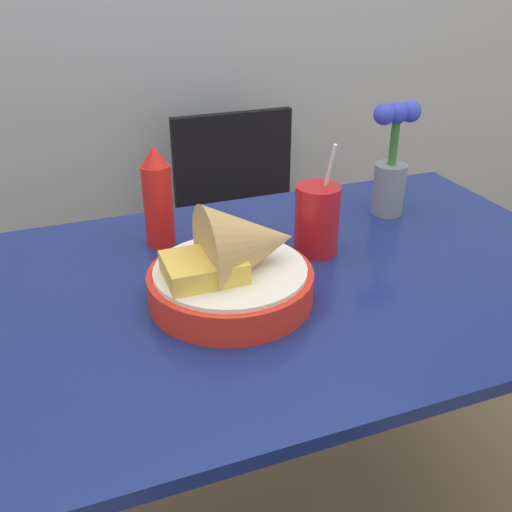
% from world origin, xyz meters
% --- Properties ---
extents(dining_table, '(1.25, 0.78, 0.76)m').
position_xyz_m(dining_table, '(0.00, 0.00, 0.66)').
color(dining_table, navy).
rests_on(dining_table, ground_plane).
extents(chair_far_window, '(0.40, 0.40, 0.86)m').
position_xyz_m(chair_far_window, '(0.19, 0.76, 0.52)').
color(chair_far_window, black).
rests_on(chair_far_window, ground_plane).
extents(food_basket, '(0.29, 0.29, 0.18)m').
position_xyz_m(food_basket, '(-0.10, -0.04, 0.82)').
color(food_basket, red).
rests_on(food_basket, dining_table).
extents(ketchup_bottle, '(0.06, 0.06, 0.21)m').
position_xyz_m(ketchup_bottle, '(-0.18, 0.22, 0.86)').
color(ketchup_bottle, red).
rests_on(ketchup_bottle, dining_table).
extents(drink_cup, '(0.09, 0.09, 0.23)m').
position_xyz_m(drink_cup, '(0.10, 0.07, 0.82)').
color(drink_cup, red).
rests_on(drink_cup, dining_table).
extents(flower_vase, '(0.11, 0.07, 0.26)m').
position_xyz_m(flower_vase, '(0.35, 0.19, 0.88)').
color(flower_vase, gray).
rests_on(flower_vase, dining_table).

